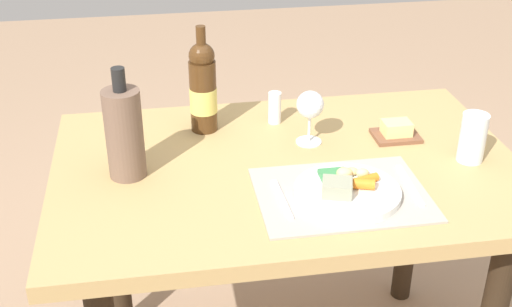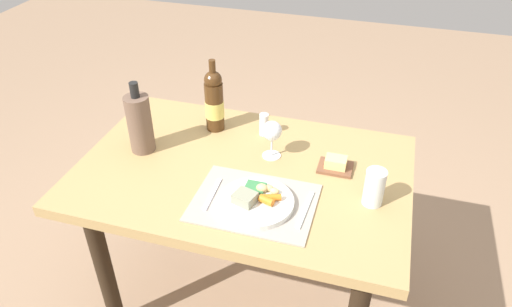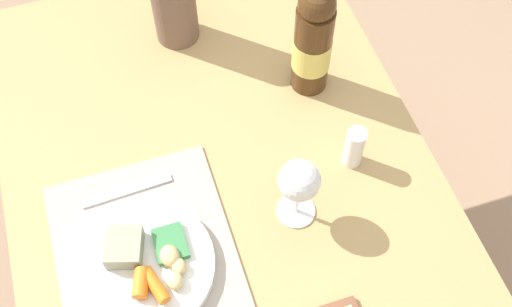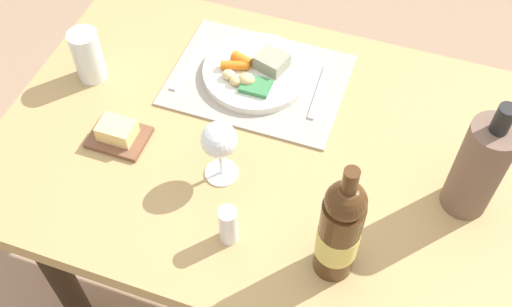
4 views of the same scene
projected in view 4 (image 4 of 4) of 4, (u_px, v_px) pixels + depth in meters
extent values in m
plane|color=#A18064|center=(269.00, 290.00, 2.00)|extent=(8.00, 8.00, 0.00)
cube|color=tan|center=(274.00, 151.00, 1.40)|extent=(1.26, 0.83, 0.04)
cylinder|color=black|center=(468.00, 201.00, 1.78)|extent=(0.07, 0.07, 0.73)
cylinder|color=black|center=(151.00, 114.00, 1.98)|extent=(0.07, 0.07, 0.73)
cylinder|color=black|center=(57.00, 271.00, 1.64)|extent=(0.07, 0.07, 0.73)
cube|color=#A69D8F|center=(258.00, 80.00, 1.51)|extent=(0.42, 0.32, 0.01)
cylinder|color=silver|center=(256.00, 72.00, 1.50)|extent=(0.26, 0.26, 0.02)
cube|color=gray|center=(272.00, 61.00, 1.49)|extent=(0.09, 0.08, 0.04)
cylinder|color=orange|center=(242.00, 60.00, 1.50)|extent=(0.06, 0.04, 0.03)
cylinder|color=orange|center=(235.00, 65.00, 1.49)|extent=(0.07, 0.04, 0.02)
ellipsoid|color=#D7BD7B|center=(246.00, 79.00, 1.46)|extent=(0.04, 0.03, 0.03)
ellipsoid|color=#D7B977|center=(236.00, 81.00, 1.46)|extent=(0.03, 0.03, 0.02)
ellipsoid|color=#D3C181|center=(229.00, 75.00, 1.47)|extent=(0.03, 0.03, 0.02)
cube|color=#398148|center=(256.00, 86.00, 1.45)|extent=(0.07, 0.06, 0.01)
cube|color=silver|center=(319.00, 92.00, 1.47)|extent=(0.02, 0.18, 0.00)
cube|color=silver|center=(190.00, 63.00, 1.53)|extent=(0.03, 0.20, 0.00)
cylinder|color=#472B14|center=(338.00, 238.00, 1.12)|extent=(0.08, 0.08, 0.21)
sphere|color=#472B14|center=(346.00, 201.00, 1.02)|extent=(0.07, 0.07, 0.07)
cylinder|color=#472B14|center=(349.00, 186.00, 0.99)|extent=(0.03, 0.03, 0.08)
cylinder|color=#DDCC61|center=(337.00, 241.00, 1.13)|extent=(0.08, 0.08, 0.07)
cube|color=brown|center=(119.00, 137.00, 1.39)|extent=(0.13, 0.10, 0.01)
cube|color=#F5D482|center=(117.00, 130.00, 1.37)|extent=(0.08, 0.06, 0.04)
cylinder|color=brown|center=(479.00, 168.00, 1.20)|extent=(0.10, 0.10, 0.24)
cylinder|color=black|center=(503.00, 119.00, 1.08)|extent=(0.03, 0.03, 0.06)
cylinder|color=silver|center=(88.00, 56.00, 1.46)|extent=(0.07, 0.07, 0.14)
cylinder|color=#ADDCC3|center=(90.00, 64.00, 1.49)|extent=(0.07, 0.07, 0.07)
cylinder|color=white|center=(222.00, 173.00, 1.34)|extent=(0.07, 0.07, 0.00)
cylinder|color=white|center=(221.00, 162.00, 1.30)|extent=(0.01, 0.01, 0.08)
sphere|color=white|center=(219.00, 140.00, 1.24)|extent=(0.08, 0.08, 0.08)
cylinder|color=white|center=(228.00, 225.00, 1.20)|extent=(0.04, 0.04, 0.10)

